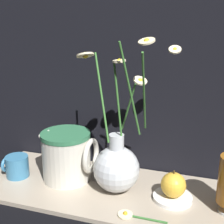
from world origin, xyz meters
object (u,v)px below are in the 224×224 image
(vase_with_flowers, at_px, (117,166))
(yellow_mug, at_px, (16,166))
(orange_fruit, at_px, (173,186))
(ceramic_pitcher, at_px, (67,154))

(vase_with_flowers, xyz_separation_m, yellow_mug, (-0.30, -0.02, -0.04))
(orange_fruit, bearing_deg, ceramic_pitcher, 175.90)
(orange_fruit, bearing_deg, vase_with_flowers, 178.28)
(yellow_mug, bearing_deg, vase_with_flowers, 3.12)
(yellow_mug, distance_m, ceramic_pitcher, 0.16)
(yellow_mug, xyz_separation_m, orange_fruit, (0.45, 0.01, 0.01))
(ceramic_pitcher, height_order, orange_fruit, ceramic_pitcher)
(ceramic_pitcher, relative_size, orange_fruit, 2.28)
(ceramic_pitcher, bearing_deg, vase_with_flowers, -6.44)
(yellow_mug, relative_size, ceramic_pitcher, 0.46)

